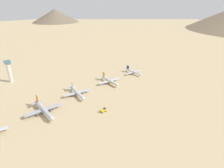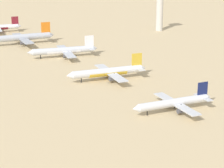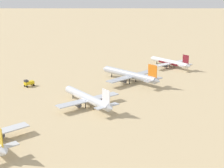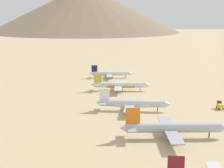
{
  "view_description": "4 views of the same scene",
  "coord_description": "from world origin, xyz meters",
  "px_view_note": "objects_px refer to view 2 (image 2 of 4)",
  "views": [
    {
      "loc": [
        170.78,
        -90.63,
        99.57
      ],
      "look_at": [
        2.78,
        42.47,
        3.95
      ],
      "focal_mm": 30.9,
      "sensor_mm": 36.0,
      "label": 1
    },
    {
      "loc": [
        72.59,
        225.09,
        57.77
      ],
      "look_at": [
        -2.16,
        62.48,
        3.0
      ],
      "focal_mm": 72.64,
      "sensor_mm": 36.0,
      "label": 2
    },
    {
      "loc": [
        -106.83,
        84.19,
        49.25
      ],
      "look_at": [
        -1.05,
        -19.87,
        6.13
      ],
      "focal_mm": 50.85,
      "sensor_mm": 36.0,
      "label": 3
    },
    {
      "loc": [
        -17.39,
        -190.37,
        50.42
      ],
      "look_at": [
        -12.6,
        44.48,
        4.81
      ],
      "focal_mm": 61.63,
      "sensor_mm": 36.0,
      "label": 4
    }
  ],
  "objects_px": {
    "parked_jet_4": "(174,103)",
    "control_tower": "(160,8)",
    "parked_jet_1": "(21,38)",
    "parked_jet_3": "(108,72)",
    "parked_jet_2": "(64,51)"
  },
  "relations": [
    {
      "from": "parked_jet_2",
      "to": "parked_jet_4",
      "type": "relative_size",
      "value": 1.16
    },
    {
      "from": "parked_jet_1",
      "to": "parked_jet_2",
      "type": "xyz_separation_m",
      "value": [
        -13.09,
        42.62,
        -0.56
      ]
    },
    {
      "from": "parked_jet_2",
      "to": "control_tower",
      "type": "distance_m",
      "value": 100.59
    },
    {
      "from": "parked_jet_1",
      "to": "parked_jet_3",
      "type": "distance_m",
      "value": 93.22
    },
    {
      "from": "parked_jet_4",
      "to": "parked_jet_1",
      "type": "bearing_deg",
      "value": -80.81
    },
    {
      "from": "parked_jet_3",
      "to": "parked_jet_2",
      "type": "bearing_deg",
      "value": -85.24
    },
    {
      "from": "parked_jet_2",
      "to": "control_tower",
      "type": "height_order",
      "value": "control_tower"
    },
    {
      "from": "parked_jet_4",
      "to": "control_tower",
      "type": "height_order",
      "value": "control_tower"
    },
    {
      "from": "parked_jet_1",
      "to": "parked_jet_2",
      "type": "bearing_deg",
      "value": 107.07
    },
    {
      "from": "parked_jet_4",
      "to": "parked_jet_3",
      "type": "bearing_deg",
      "value": -83.6
    },
    {
      "from": "parked_jet_4",
      "to": "control_tower",
      "type": "bearing_deg",
      "value": -118.46
    },
    {
      "from": "parked_jet_1",
      "to": "control_tower",
      "type": "bearing_deg",
      "value": -176.83
    },
    {
      "from": "parked_jet_1",
      "to": "control_tower",
      "type": "xyz_separation_m",
      "value": [
        -100.51,
        -5.57,
        11.77
      ]
    },
    {
      "from": "parked_jet_1",
      "to": "control_tower",
      "type": "distance_m",
      "value": 101.35
    },
    {
      "from": "parked_jet_1",
      "to": "control_tower",
      "type": "relative_size",
      "value": 1.52
    }
  ]
}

